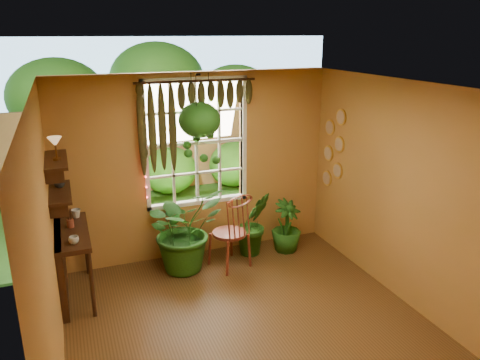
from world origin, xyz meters
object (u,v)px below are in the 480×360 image
object	(u,v)px
potted_plant_left	(184,229)
hanging_basket	(200,126)
potted_plant_mid	(253,223)
windsor_chair	(231,242)
counter_ledge	(65,258)

from	to	relation	value
potted_plant_left	hanging_basket	bearing A→B (deg)	31.95
potted_plant_left	potted_plant_mid	bearing A→B (deg)	4.81
potted_plant_left	hanging_basket	world-z (taller)	hanging_basket
windsor_chair	hanging_basket	size ratio (longest dim) A/B	1.02
windsor_chair	potted_plant_mid	world-z (taller)	windsor_chair
hanging_basket	potted_plant_left	bearing A→B (deg)	-148.05
potted_plant_mid	windsor_chair	bearing A→B (deg)	-148.84
counter_ledge	hanging_basket	distance (m)	2.42
windsor_chair	potted_plant_left	distance (m)	0.70
windsor_chair	potted_plant_mid	size ratio (longest dim) A/B	1.32
counter_ledge	potted_plant_mid	world-z (taller)	potted_plant_mid
potted_plant_left	counter_ledge	bearing A→B (deg)	-172.03
counter_ledge	hanging_basket	world-z (taller)	hanging_basket
potted_plant_mid	hanging_basket	distance (m)	1.69
counter_ledge	windsor_chair	xyz separation A→B (m)	(2.20, 0.04, -0.18)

